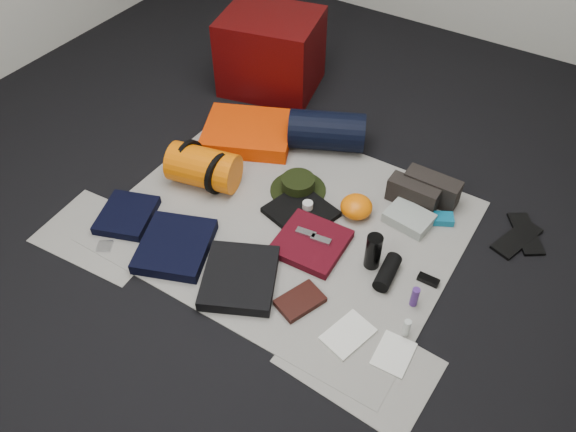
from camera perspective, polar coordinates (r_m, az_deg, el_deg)
The scene contains 37 objects.
floor at distance 2.75m, azimuth -0.07°, elevation -0.67°, with size 4.50×4.50×0.02m, color black.
newspaper_mat at distance 2.74m, azimuth -0.07°, elevation -0.48°, with size 1.60×1.30×0.01m, color #B0ADA2.
newspaper_sheet_front_left at distance 2.82m, azimuth -18.36°, elevation -1.83°, with size 0.58×0.40×0.00m, color #B0ADA2.
newspaper_sheet_front_right at distance 2.30m, azimuth 7.24°, elevation -14.53°, with size 0.58×0.40×0.00m, color #B0ADA2.
red_cabinet at distance 3.55m, azimuth -1.73°, elevation 16.28°, with size 0.56×0.47×0.47m, color #490505.
sleeping_pad at distance 3.20m, azimuth -4.06°, elevation 8.47°, with size 0.48×0.39×0.09m, color #FA3F02.
stuff_sack at distance 2.90m, azimuth -8.56°, elevation 4.90°, with size 0.21×0.21×0.35m, color #F16704.
sack_strap_left at distance 2.95m, azimuth -10.10°, elevation 5.63°, with size 0.22×0.22×0.03m, color black.
sack_strap_right at distance 2.84m, azimuth -6.99°, elevation 4.29°, with size 0.22×0.22×0.03m, color black.
navy_duffel at distance 3.10m, azimuth 3.96°, elevation 8.63°, with size 0.21×0.21×0.41m, color black.
boonie_brim at distance 2.89m, azimuth 1.03°, elevation 2.66°, with size 0.29×0.29×0.01m, color black.
boonie_crown at distance 2.86m, azimuth 1.04°, elevation 3.27°, with size 0.17×0.17×0.07m, color black.
hiking_boot_left at distance 2.85m, azimuth 12.59°, elevation 2.23°, with size 0.25×0.10×0.13m, color black.
hiking_boot_right at distance 2.89m, azimuth 14.38°, elevation 2.76°, with size 0.28×0.10×0.14m, color black.
flip_flop_left at distance 2.91m, azimuth 23.00°, elevation -1.67°, with size 0.10×0.27×0.01m, color black.
flip_flop_right at distance 2.87m, azimuth 22.23°, elevation -2.17°, with size 0.10×0.28×0.02m, color black.
trousers_navy_a at distance 2.84m, azimuth -16.04°, elevation 0.09°, with size 0.24×0.28×0.04m, color black.
trousers_navy_b at distance 2.64m, azimuth -11.38°, elevation -3.00°, with size 0.31×0.35×0.06m, color black.
trousers_charcoal at distance 2.48m, azimuth -4.93°, elevation -6.24°, with size 0.31×0.36×0.06m, color black.
black_tshirt at distance 2.76m, azimuth 1.32°, elevation 0.40°, with size 0.29×0.27×0.03m, color black.
red_shirt at distance 2.62m, azimuth 2.35°, elevation -2.73°, with size 0.31×0.31×0.04m, color #4B0812.
orange_stuff_sack at distance 2.75m, azimuth 6.96°, elevation 0.95°, with size 0.16×0.16×0.10m, color #F16704.
first_aid_pouch at distance 2.77m, azimuth 12.18°, elevation -0.20°, with size 0.21×0.16×0.05m, color #949D96.
water_bottle at distance 2.51m, azimuth 8.65°, elevation -3.58°, with size 0.07×0.07×0.18m, color black.
speaker at distance 2.52m, azimuth 10.06°, elevation -5.63°, with size 0.07×0.07×0.19m, color black.
compact_camera at distance 2.76m, azimuth 12.68°, elevation -0.97°, with size 0.09×0.05×0.03m, color silver.
cyan_case at distance 2.82m, azimuth 15.32°, elevation -0.27°, with size 0.11×0.07×0.04m, color #0E6689.
toiletry_purple at distance 2.44m, azimuth 12.75°, elevation -8.01°, with size 0.03×0.03×0.10m, color #4A257A.
toiletry_clear at distance 2.35m, azimuth 11.95°, elevation -11.06°, with size 0.03×0.03×0.09m, color beige.
paperback_book at distance 2.42m, azimuth 1.23°, elevation -8.63°, with size 0.13×0.20×0.03m, color black.
map_booklet at distance 2.35m, azimuth 6.12°, elevation -11.87°, with size 0.14×0.21×0.01m, color white.
map_printout at distance 2.33m, azimuth 10.69°, elevation -13.58°, with size 0.14×0.18×0.01m, color white.
sunglasses at distance 2.56m, azimuth 14.07°, elevation -6.31°, with size 0.10×0.04×0.02m, color black.
key_cluster at distance 2.75m, azimuth -18.11°, elevation -2.93°, with size 0.07×0.07×0.01m, color silver.
tape_roll at distance 2.75m, azimuth 2.01°, elevation 1.09°, with size 0.05×0.05×0.04m, color beige.
energy_bar_a at distance 2.62m, azimuth 1.83°, elevation -1.70°, with size 0.10×0.04×0.01m, color silver.
energy_bar_b at distance 2.59m, azimuth 3.35°, elevation -2.40°, with size 0.10×0.04×0.01m, color silver.
Camera 1 is at (1.01, -1.60, 1.99)m, focal length 35.00 mm.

